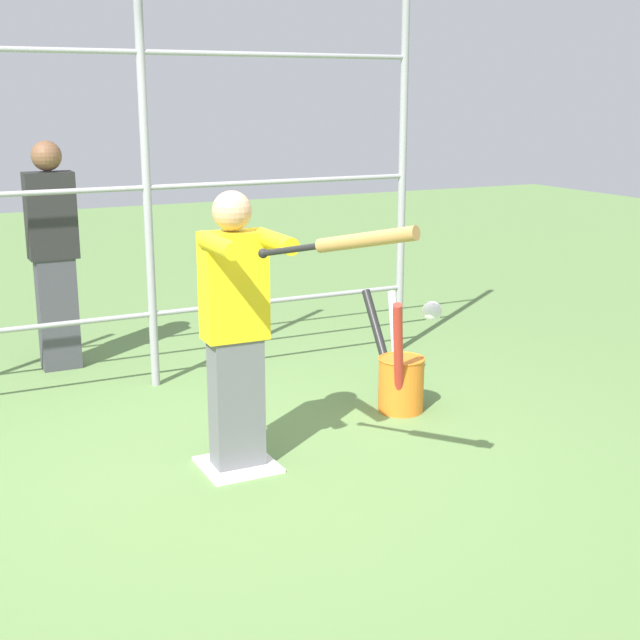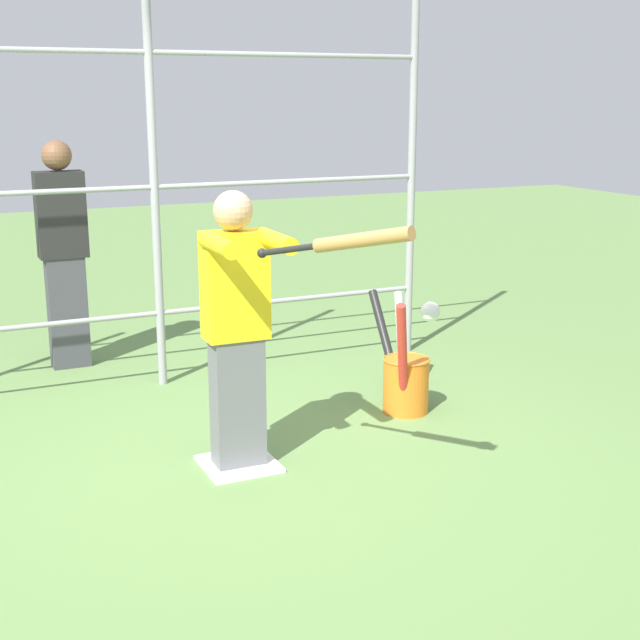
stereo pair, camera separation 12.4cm
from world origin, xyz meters
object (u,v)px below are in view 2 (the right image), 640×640
(baseball_bat_swinging, at_px, (349,242))
(softball_in_flight, at_px, (430,312))
(bat_bucket, at_px, (404,377))
(batter, at_px, (237,323))
(bystander_behind_fence, at_px, (63,252))

(baseball_bat_swinging, relative_size, softball_in_flight, 8.30)
(bat_bucket, bearing_deg, baseball_bat_swinging, 50.54)
(batter, bearing_deg, bat_bucket, -162.02)
(bystander_behind_fence, bearing_deg, bat_bucket, 133.18)
(batter, relative_size, baseball_bat_swinging, 1.92)
(baseball_bat_swinging, distance_m, bystander_behind_fence, 3.31)
(bystander_behind_fence, bearing_deg, softball_in_flight, 110.49)
(bystander_behind_fence, bearing_deg, baseball_bat_swinging, 103.33)
(baseball_bat_swinging, height_order, softball_in_flight, baseball_bat_swinging)
(softball_in_flight, distance_m, bat_bucket, 1.61)
(softball_in_flight, xyz_separation_m, bystander_behind_fence, (1.19, -3.19, -0.12))
(softball_in_flight, height_order, bat_bucket, softball_in_flight)
(bat_bucket, height_order, bystander_behind_fence, bystander_behind_fence)
(softball_in_flight, xyz_separation_m, bat_bucket, (-0.61, -1.27, -0.78))
(softball_in_flight, bearing_deg, batter, -51.79)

